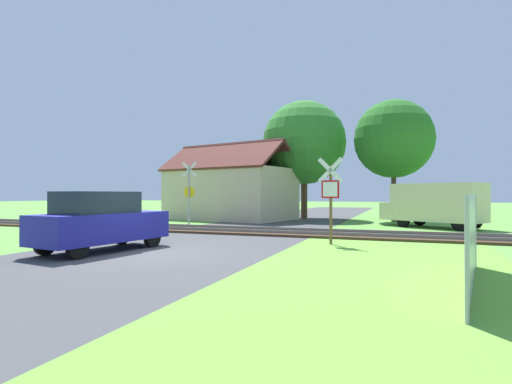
{
  "coord_description": "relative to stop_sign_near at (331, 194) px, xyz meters",
  "views": [
    {
      "loc": [
        6.92,
        -9.71,
        1.71
      ],
      "look_at": [
        0.5,
        7.71,
        1.8
      ],
      "focal_mm": 28.0,
      "sensor_mm": 36.0,
      "label": 1
    }
  ],
  "objects": [
    {
      "name": "rail_track",
      "position": [
        -4.63,
        2.91,
        -1.64
      ],
      "size": [
        60.0,
        2.6,
        0.22
      ],
      "color": "#422D1E",
      "rests_on": "ground"
    },
    {
      "name": "road_asphalt",
      "position": [
        -4.63,
        -1.8,
        -1.7
      ],
      "size": [
        7.09,
        80.0,
        0.01
      ],
      "primitive_type": "cube",
      "color": "#424244",
      "rests_on": "ground"
    },
    {
      "name": "tree_center",
      "position": [
        -4.17,
        13.73,
        3.57
      ],
      "size": [
        5.8,
        5.8,
        8.18
      ],
      "color": "#513823",
      "rests_on": "ground"
    },
    {
      "name": "grass_verge",
      "position": [
        1.92,
        -5.8,
        -1.69
      ],
      "size": [
        6.0,
        20.0,
        0.01
      ],
      "primitive_type": "cube",
      "color": "#64A237",
      "rests_on": "ground"
    },
    {
      "name": "parked_car",
      "position": [
        -6.16,
        -3.95,
        -0.8
      ],
      "size": [
        2.25,
        4.21,
        1.78
      ],
      "rotation": [
        0.0,
        0.0,
        -0.16
      ],
      "color": "navy",
      "rests_on": "ground"
    },
    {
      "name": "ground_plane",
      "position": [
        -4.63,
        -3.8,
        -1.7
      ],
      "size": [
        160.0,
        160.0,
        0.0
      ],
      "primitive_type": "plane",
      "color": "#5B933D"
    },
    {
      "name": "stop_sign_near",
      "position": [
        0.0,
        0.0,
        0.0
      ],
      "size": [
        0.88,
        0.17,
        2.95
      ],
      "rotation": [
        0.0,
        0.0,
        3.06
      ],
      "color": "brown",
      "rests_on": "ground"
    },
    {
      "name": "house",
      "position": [
        -8.69,
        11.2,
        0.15
      ],
      "size": [
        9.38,
        6.98,
        5.19
      ],
      "rotation": [
        0.0,
        0.0,
        -0.23
      ],
      "color": "#C6B293",
      "rests_on": "ground"
    },
    {
      "name": "tree_right",
      "position": [
        1.77,
        12.52,
        3.4
      ],
      "size": [
        4.83,
        4.83,
        7.53
      ],
      "color": "#513823",
      "rests_on": "ground"
    },
    {
      "name": "fence_panel",
      "position": [
        3.48,
        -5.31,
        -0.85
      ],
      "size": [
        0.86,
        4.74,
        1.7
      ],
      "rotation": [
        0.0,
        0.0,
        1.4
      ],
      "color": "#9E9EA5",
      "rests_on": "ground"
    },
    {
      "name": "mail_truck",
      "position": [
        3.79,
        8.53,
        -0.46
      ],
      "size": [
        5.13,
        4.19,
        2.24
      ],
      "rotation": [
        0.0,
        0.0,
        1.01
      ],
      "color": "beige",
      "rests_on": "ground"
    },
    {
      "name": "crossing_sign_far",
      "position": [
        -8.79,
        5.86,
        0.27
      ],
      "size": [
        0.87,
        0.18,
        3.5
      ],
      "rotation": [
        0.0,
        0.0,
        0.15
      ],
      "color": "#9E9EA5",
      "rests_on": "ground"
    }
  ]
}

